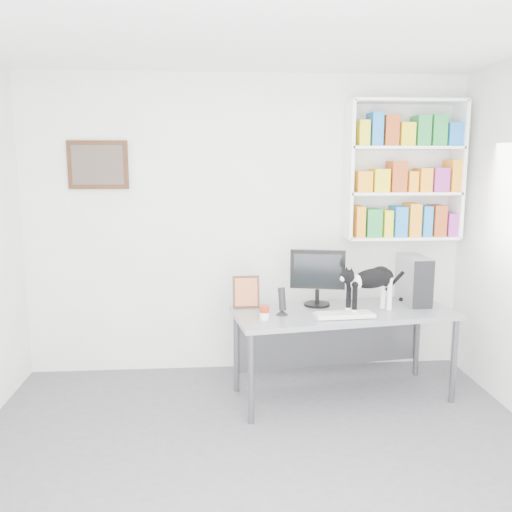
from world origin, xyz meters
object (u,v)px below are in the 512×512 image
Objects in this scene: leaning_print at (246,291)px; soup_can at (264,313)px; desk at (343,354)px; cat at (371,290)px; speaker at (282,301)px; monitor at (317,277)px; bookshelf at (404,171)px; pc_tower at (414,280)px; keyboard at (344,315)px.

leaning_print is 0.39m from soup_can.
soup_can reaches higher than desk.
soup_can is at bearing 161.21° from cat.
speaker is 2.19× the size of soup_can.
desk is 3.66× the size of monitor.
bookshelf is 3.04× the size of pc_tower.
leaning_print is 1.01m from cat.
soup_can is at bearing -172.32° from desk.
desk is 6.47× the size of leaning_print.
bookshelf is at bearing 27.87° from cat.
pc_tower is 3.93× the size of soup_can.
monitor reaches higher than leaning_print.
bookshelf is 4.54× the size of leaning_print.
desk is at bearing 15.83° from soup_can.
pc_tower reaches higher than leaning_print.
keyboard is at bearing -132.33° from bookshelf.
speaker is 0.37m from leaning_print.
pc_tower is 1.79× the size of speaker.
desk is at bearing -30.85° from monitor.
keyboard is at bearing -111.81° from desk.
desk is at bearing -13.63° from leaning_print.
cat is at bearing -124.97° from bookshelf.
leaning_print is (-0.27, 0.25, 0.02)m from speaker.
soup_can is at bearing -149.47° from bookshelf.
bookshelf is 1.22m from cat.
pc_tower is 1.49× the size of leaning_print.
bookshelf reaches higher than monitor.
cat is at bearing -19.17° from monitor.
soup_can is 0.88m from cat.
bookshelf is 2.70× the size of keyboard.
keyboard is 4.43× the size of soup_can.
monitor is 4.65× the size of soup_can.
leaning_print is (-1.44, -0.42, -0.98)m from bookshelf.
keyboard reaches higher than desk.
bookshelf reaches higher than desk.
monitor reaches higher than keyboard.
pc_tower is at bearing 24.13° from keyboard.
desk is 0.95m from leaning_print.
speaker is at bearing 164.32° from keyboard.
keyboard is 0.80m from pc_tower.
keyboard is 0.83m from leaning_print.
leaning_print is (-1.43, -0.02, -0.07)m from pc_tower.
cat is at bearing 21.30° from keyboard.
soup_can is at bearing 177.32° from keyboard.
bookshelf is at bearing 3.27° from speaker.
cat is at bearing -151.72° from pc_tower.
leaning_print is at bearing 179.54° from pc_tower.
bookshelf reaches higher than speaker.
cat is at bearing 8.38° from soup_can.
soup_can is at bearing -169.57° from speaker.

